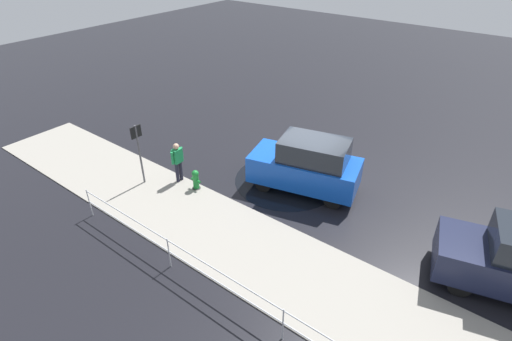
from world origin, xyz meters
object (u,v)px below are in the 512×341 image
(pedestrian, at_px, (178,160))
(sign_post, at_px, (138,146))
(moving_hatchback, at_px, (307,165))
(fire_hydrant, at_px, (196,180))

(pedestrian, bearing_deg, sign_post, 42.10)
(moving_hatchback, distance_m, sign_post, 6.09)
(moving_hatchback, xyz_separation_m, pedestrian, (4.06, 2.47, -0.07))
(fire_hydrant, height_order, pedestrian, pedestrian)
(moving_hatchback, relative_size, sign_post, 1.75)
(moving_hatchback, height_order, sign_post, sign_post)
(moving_hatchback, xyz_separation_m, sign_post, (5.04, 3.36, 0.55))
(fire_hydrant, xyz_separation_m, pedestrian, (0.87, 0.01, 0.56))
(pedestrian, relative_size, sign_post, 0.68)
(moving_hatchback, bearing_deg, fire_hydrant, 37.67)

